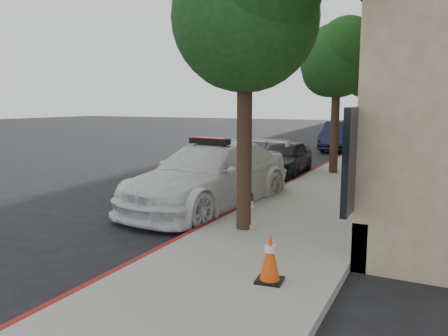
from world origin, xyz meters
name	(u,v)px	position (x,y,z in m)	size (l,w,h in m)	color
ground	(176,201)	(0.00, 0.00, 0.00)	(120.00, 120.00, 0.00)	black
sidewalk	(370,162)	(3.60, 10.00, 0.07)	(3.20, 50.00, 0.15)	gray
curb_strip	(334,160)	(2.06, 10.00, 0.07)	(0.12, 50.00, 0.15)	maroon
tree_near	(246,16)	(2.93, -2.01, 4.27)	(2.92, 2.82, 5.62)	black
tree_mid	(338,60)	(2.93, 5.99, 4.16)	(2.77, 2.64, 5.43)	black
tree_far	(372,69)	(2.93, 13.99, 4.39)	(3.10, 3.00, 5.81)	black
police_car	(210,175)	(1.10, -0.11, 0.82)	(2.91, 5.88, 1.79)	white
parked_car_mid	(285,158)	(1.20, 5.53, 0.65)	(1.53, 3.81, 1.30)	black
parked_car_far	(340,136)	(1.20, 15.22, 0.81)	(1.71, 4.89, 1.61)	#151736
fire_hydrant	(248,210)	(2.95, -1.93, 0.52)	(0.32, 0.29, 0.76)	silver
traffic_cone	(270,258)	(4.31, -4.26, 0.50)	(0.41, 0.41, 0.71)	black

